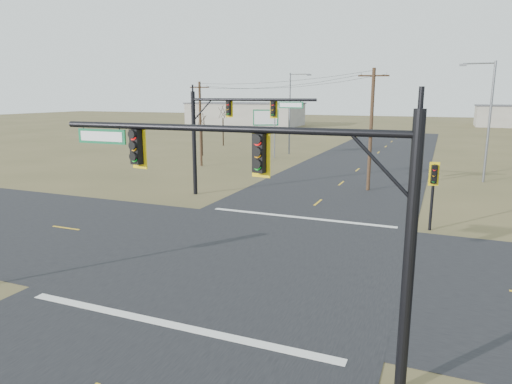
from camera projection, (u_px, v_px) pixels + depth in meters
ground at (255, 255)px, 22.26m from camera, size 320.00×320.00×0.00m
road_ew at (255, 255)px, 22.26m from camera, size 160.00×14.00×0.02m
road_ns at (255, 255)px, 22.26m from camera, size 14.00×160.00×0.02m
stop_bar_near at (170, 324)px, 15.47m from camera, size 12.00×0.40×0.01m
stop_bar_far at (300, 217)px, 29.04m from camera, size 12.00×0.40×0.01m
mast_arm_near at (272, 183)px, 12.29m from camera, size 10.64×0.47×7.35m
mast_arm_far at (226, 122)px, 33.84m from camera, size 9.80×0.46×7.94m
pedestal_signal_ne at (434, 180)px, 25.66m from camera, size 0.64×0.54×4.01m
utility_pole_near at (371, 128)px, 36.39m from camera, size 2.34×0.71×9.74m
utility_pole_far at (200, 123)px, 49.45m from camera, size 2.22×0.30×9.08m
highway_sign at (266, 124)px, 56.73m from camera, size 2.91×1.37×5.92m
streetlight_a at (487, 115)px, 39.89m from camera, size 2.94×0.30×10.55m
streetlight_c at (291, 109)px, 59.35m from camera, size 2.93×0.37×10.48m
bare_tree_a at (202, 119)px, 58.00m from camera, size 3.02×3.02×5.89m
bare_tree_b at (223, 111)px, 69.65m from camera, size 2.92×2.92×6.53m
warehouse_left at (245, 115)px, 117.99m from camera, size 28.00×14.00×5.50m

